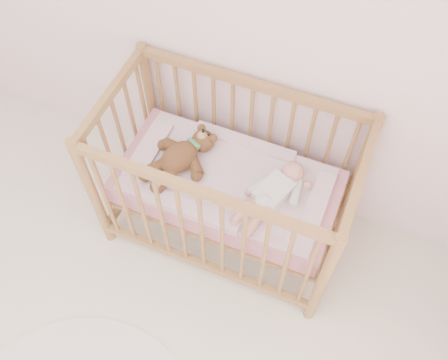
% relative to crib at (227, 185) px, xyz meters
% --- Properties ---
extents(crib, '(1.36, 0.76, 1.00)m').
position_rel_crib_xyz_m(crib, '(0.00, 0.00, 0.00)').
color(crib, olive).
rests_on(crib, floor).
extents(mattress, '(1.22, 0.62, 0.13)m').
position_rel_crib_xyz_m(mattress, '(0.00, 0.00, -0.01)').
color(mattress, '#C97D88').
rests_on(mattress, crib).
extents(blanket, '(1.10, 0.58, 0.06)m').
position_rel_crib_xyz_m(blanket, '(0.00, 0.00, 0.06)').
color(blanket, '#CE8EA2').
rests_on(blanket, mattress).
extents(baby, '(0.43, 0.60, 0.13)m').
position_rel_crib_xyz_m(baby, '(0.27, -0.02, 0.14)').
color(baby, white).
rests_on(baby, blanket).
extents(teddy_bear, '(0.54, 0.61, 0.14)m').
position_rel_crib_xyz_m(teddy_bear, '(-0.28, -0.02, 0.15)').
color(teddy_bear, brown).
rests_on(teddy_bear, blanket).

